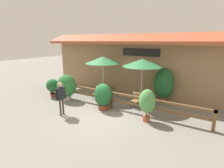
# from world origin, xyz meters

# --- Properties ---
(ground_plane) EXTENTS (60.00, 60.00, 0.00)m
(ground_plane) POSITION_xyz_m (0.00, 0.00, 0.00)
(ground_plane) COLOR gray
(building_facade) EXTENTS (14.28, 1.49, 4.23)m
(building_facade) POSITION_xyz_m (0.00, 4.10, 2.17)
(building_facade) COLOR #997A56
(building_facade) RESTS_ON ground
(patio_railing) EXTENTS (10.40, 0.14, 0.95)m
(patio_railing) POSITION_xyz_m (0.00, 1.05, 0.70)
(patio_railing) COLOR brown
(patio_railing) RESTS_ON ground
(patio_umbrella_near) EXTENTS (2.32, 2.32, 2.77)m
(patio_umbrella_near) POSITION_xyz_m (-1.55, 2.50, 2.51)
(patio_umbrella_near) COLOR #B7B2A8
(patio_umbrella_near) RESTS_ON ground
(dining_table_near) EXTENTS (1.00, 1.00, 0.72)m
(dining_table_near) POSITION_xyz_m (-1.55, 2.50, 0.58)
(dining_table_near) COLOR olive
(dining_table_near) RESTS_ON ground
(chair_near_streetside) EXTENTS (0.51, 0.51, 0.83)m
(chair_near_streetside) POSITION_xyz_m (-1.47, 1.76, 0.46)
(chair_near_streetside) COLOR olive
(chair_near_streetside) RESTS_ON ground
(chair_near_wallside) EXTENTS (0.45, 0.45, 0.83)m
(chair_near_wallside) POSITION_xyz_m (-1.54, 3.25, 0.46)
(chair_near_wallside) COLOR olive
(chair_near_wallside) RESTS_ON ground
(patio_umbrella_middle) EXTENTS (2.32, 2.32, 2.77)m
(patio_umbrella_middle) POSITION_xyz_m (1.21, 2.52, 2.51)
(patio_umbrella_middle) COLOR #B7B2A8
(patio_umbrella_middle) RESTS_ON ground
(dining_table_middle) EXTENTS (1.00, 1.00, 0.72)m
(dining_table_middle) POSITION_xyz_m (1.21, 2.52, 0.58)
(dining_table_middle) COLOR olive
(dining_table_middle) RESTS_ON ground
(chair_middle_streetside) EXTENTS (0.51, 0.51, 0.83)m
(chair_middle_streetside) POSITION_xyz_m (1.21, 1.81, 0.46)
(chair_middle_streetside) COLOR olive
(chair_middle_streetside) RESTS_ON ground
(chair_middle_wallside) EXTENTS (0.51, 0.51, 0.83)m
(chair_middle_wallside) POSITION_xyz_m (1.20, 3.24, 0.46)
(chair_middle_wallside) COLOR olive
(chair_middle_wallside) RESTS_ON ground
(potted_plant_broad_leaf) EXTENTS (0.78, 0.70, 1.58)m
(potted_plant_broad_leaf) POSITION_xyz_m (2.36, 0.45, 0.96)
(potted_plant_broad_leaf) COLOR #9E4C33
(potted_plant_broad_leaf) RESTS_ON ground
(potted_plant_corner_fern) EXTENTS (0.91, 0.82, 1.23)m
(potted_plant_corner_fern) POSITION_xyz_m (-4.44, 0.65, 0.75)
(potted_plant_corner_fern) COLOR brown
(potted_plant_corner_fern) RESTS_ON ground
(potted_plant_small_flowering) EXTENTS (1.27, 1.14, 1.67)m
(potted_plant_small_flowering) POSITION_xyz_m (-3.11, 0.65, 0.92)
(potted_plant_small_flowering) COLOR #B7AD99
(potted_plant_small_flowering) RESTS_ON ground
(potted_plant_tall_tropical) EXTENTS (1.01, 0.91, 1.49)m
(potted_plant_tall_tropical) POSITION_xyz_m (-0.22, 0.57, 0.79)
(potted_plant_tall_tropical) COLOR brown
(potted_plant_tall_tropical) RESTS_ON ground
(potted_plant_entrance_palm) EXTENTS (1.22, 1.10, 2.14)m
(potted_plant_entrance_palm) POSITION_xyz_m (2.25, 3.55, 1.17)
(potted_plant_entrance_palm) COLOR brown
(potted_plant_entrance_palm) RESTS_ON ground
(pedestrian) EXTENTS (0.24, 0.61, 1.74)m
(pedestrian) POSITION_xyz_m (-1.60, -1.18, 1.12)
(pedestrian) COLOR #42382D
(pedestrian) RESTS_ON ground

